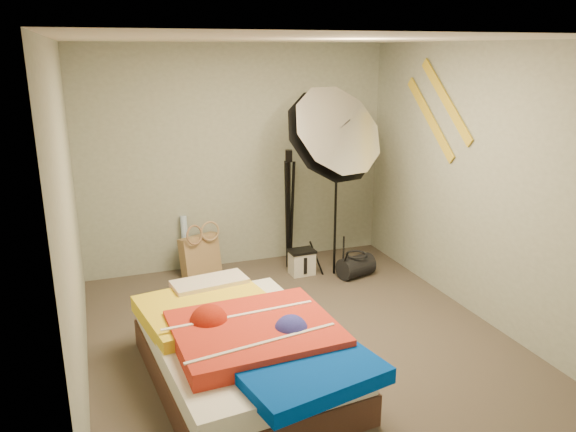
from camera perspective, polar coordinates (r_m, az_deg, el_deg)
name	(u,v)px	position (r m, az deg, el deg)	size (l,w,h in m)	color
floor	(301,340)	(5.00, 1.29, -12.50)	(4.00, 4.00, 0.00)	brown
ceiling	(303,39)	(4.37, 1.51, 17.51)	(4.00, 4.00, 0.00)	silver
wall_back	(237,158)	(6.38, -5.15, 5.89)	(3.50, 3.50, 0.00)	#9EA595
wall_front	(451,303)	(2.86, 16.21, -8.48)	(3.50, 3.50, 0.00)	#9EA595
wall_left	(70,224)	(4.24, -21.24, -0.73)	(4.00, 4.00, 0.00)	#9EA595
wall_right	(481,184)	(5.39, 19.03, 3.05)	(4.00, 4.00, 0.00)	#9EA595
tote_bag	(200,256)	(6.33, -8.92, -3.99)	(0.45, 0.13, 0.45)	tan
wrapping_roll	(185,245)	(6.40, -10.39, -2.89)	(0.07, 0.07, 0.65)	#558AD5
camera_case	(302,263)	(6.30, 1.41, -4.79)	(0.26, 0.19, 0.26)	beige
duffel_bag	(356,266)	(6.28, 6.91, -5.10)	(0.24, 0.24, 0.39)	black
wall_stripe_upper	(446,101)	(5.75, 15.78, 11.21)	(0.02, 1.10, 0.10)	gold
wall_stripe_lower	(430,119)	(5.97, 14.23, 9.57)	(0.02, 1.10, 0.10)	gold
bed	(244,349)	(4.34, -4.53, -13.35)	(1.50, 2.07, 0.53)	#492D23
photo_umbrella	(331,137)	(5.76, 4.38, 8.00)	(1.22, 0.90, 2.19)	black
camera_tripod	(289,201)	(6.31, 0.08, 1.49)	(0.09, 0.09, 1.37)	black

